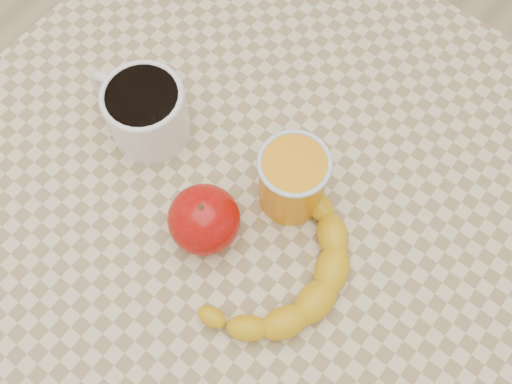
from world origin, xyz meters
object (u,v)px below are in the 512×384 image
Objects in this scene: table at (256,223)px; coffee_mug at (145,110)px; orange_juice_glass at (292,180)px; banana at (280,266)px; apple at (204,220)px.

table is 5.77× the size of coffee_mug.
orange_juice_glass is (0.03, 0.03, 0.13)m from table.
banana reaches higher than table.
apple reaches higher than banana.
coffee_mug is 1.48× the size of orange_juice_glass.
table is at bearing -137.83° from orange_juice_glass.
banana is (0.08, -0.05, 0.11)m from table.
table is at bearing 146.78° from banana.
table is 7.92× the size of apple.
banana is at bearing -11.03° from coffee_mug.
coffee_mug is 0.24m from banana.
apple is at bearing -117.94° from orange_juice_glass.
coffee_mug is 0.56× the size of banana.
table is 0.14m from apple.
apple reaches higher than table.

